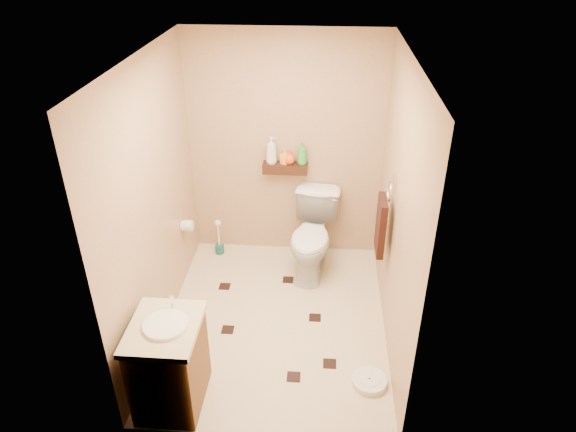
{
  "coord_description": "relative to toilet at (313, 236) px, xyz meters",
  "views": [
    {
      "loc": [
        0.38,
        -3.63,
        3.23
      ],
      "look_at": [
        0.1,
        0.25,
        0.98
      ],
      "focal_mm": 32.0,
      "sensor_mm": 36.0,
      "label": 1
    }
  ],
  "objects": [
    {
      "name": "bottle_a",
      "position": [
        -0.45,
        0.34,
        0.8
      ],
      "size": [
        0.15,
        0.15,
        0.29
      ],
      "primitive_type": "imported",
      "rotation": [
        0.0,
        0.0,
        1.1
      ],
      "color": "silver",
      "rests_on": "wall_shelf"
    },
    {
      "name": "bottle_c",
      "position": [
        -0.26,
        0.34,
        0.73
      ],
      "size": [
        0.13,
        0.13,
        0.15
      ],
      "primitive_type": "imported",
      "rotation": [
        0.0,
        0.0,
        1.64
      ],
      "color": "#F0491C",
      "rests_on": "wall_shelf"
    },
    {
      "name": "bottle_b",
      "position": [
        -0.31,
        0.34,
        0.74
      ],
      "size": [
        0.1,
        0.1,
        0.16
      ],
      "primitive_type": "imported",
      "rotation": [
        0.0,
        0.0,
        4.11
      ],
      "color": "#FFA435",
      "rests_on": "wall_shelf"
    },
    {
      "name": "toilet_paper",
      "position": [
        -1.25,
        -0.18,
        0.19
      ],
      "size": [
        0.12,
        0.11,
        0.12
      ],
      "color": "white",
      "rests_on": "wall_left"
    },
    {
      "name": "bottle_d",
      "position": [
        -0.14,
        0.34,
        0.78
      ],
      "size": [
        0.12,
        0.12,
        0.25
      ],
      "primitive_type": "imported",
      "rotation": [
        0.0,
        0.0,
        0.3
      ],
      "color": "green",
      "rests_on": "wall_shelf"
    },
    {
      "name": "wall_left",
      "position": [
        -1.31,
        -0.83,
        0.79
      ],
      "size": [
        0.04,
        2.5,
        2.4
      ],
      "primitive_type": "cube",
      "color": "tan",
      "rests_on": "ground"
    },
    {
      "name": "wall_shelf",
      "position": [
        -0.31,
        0.34,
        0.61
      ],
      "size": [
        0.46,
        0.14,
        0.1
      ],
      "primitive_type": "cube",
      "color": "#3C1D10",
      "rests_on": "wall_back"
    },
    {
      "name": "toilet_brush",
      "position": [
        -1.04,
        0.24,
        -0.26
      ],
      "size": [
        0.1,
        0.1,
        0.43
      ],
      "color": "#175C55",
      "rests_on": "ground"
    },
    {
      "name": "floor_accents",
      "position": [
        -0.28,
        -0.86,
        -0.41
      ],
      "size": [
        1.18,
        1.41,
        0.01
      ],
      "color": "black",
      "rests_on": "ground"
    },
    {
      "name": "bathroom_scale",
      "position": [
        0.51,
        -1.53,
        -0.39
      ],
      "size": [
        0.37,
        0.37,
        0.06
      ],
      "rotation": [
        0.0,
        0.0,
        0.42
      ],
      "color": "white",
      "rests_on": "ground"
    },
    {
      "name": "wall_front",
      "position": [
        -0.31,
        -2.08,
        0.79
      ],
      "size": [
        2.0,
        0.04,
        2.4
      ],
      "primitive_type": "cube",
      "color": "tan",
      "rests_on": "ground"
    },
    {
      "name": "vanity",
      "position": [
        -1.01,
        -1.78,
        -0.03
      ],
      "size": [
        0.5,
        0.61,
        0.86
      ],
      "rotation": [
        0.0,
        0.0,
        -0.0
      ],
      "color": "brown",
      "rests_on": "ground"
    },
    {
      "name": "towel_ring",
      "position": [
        0.61,
        -0.58,
        0.53
      ],
      "size": [
        0.12,
        0.3,
        0.76
      ],
      "color": "silver",
      "rests_on": "wall_right"
    },
    {
      "name": "wall_back",
      "position": [
        -0.31,
        0.42,
        0.79
      ],
      "size": [
        2.0,
        0.04,
        2.4
      ],
      "primitive_type": "cube",
      "color": "tan",
      "rests_on": "ground"
    },
    {
      "name": "ceiling",
      "position": [
        -0.31,
        -0.83,
        1.99
      ],
      "size": [
        2.0,
        2.5,
        0.02
      ],
      "primitive_type": "cube",
      "color": "white",
      "rests_on": "wall_back"
    },
    {
      "name": "ground",
      "position": [
        -0.31,
        -0.83,
        -0.41
      ],
      "size": [
        2.5,
        2.5,
        0.0
      ],
      "primitive_type": "plane",
      "color": "beige",
      "rests_on": "ground"
    },
    {
      "name": "toilet",
      "position": [
        0.0,
        0.0,
        0.0
      ],
      "size": [
        0.56,
        0.86,
        0.83
      ],
      "primitive_type": "imported",
      "rotation": [
        0.0,
        0.0,
        -0.12
      ],
      "color": "white",
      "rests_on": "ground"
    },
    {
      "name": "wall_right",
      "position": [
        0.69,
        -0.83,
        0.79
      ],
      "size": [
        0.04,
        2.5,
        2.4
      ],
      "primitive_type": "cube",
      "color": "tan",
      "rests_on": "ground"
    }
  ]
}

